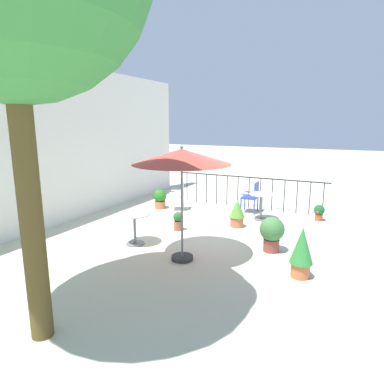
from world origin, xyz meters
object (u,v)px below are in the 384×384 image
cafe_table_1 (135,223)px  cafe_table_0 (261,202)px  patio_chair_1 (179,194)px  potted_plant_2 (319,212)px  potted_plant_0 (160,198)px  patio_chair_0 (252,195)px  potted_plant_4 (178,220)px  potted_plant_3 (237,213)px  potted_plant_5 (302,251)px  potted_plant_1 (272,232)px  patio_umbrella_0 (182,158)px

cafe_table_1 → cafe_table_0: bearing=-32.7°
patio_chair_1 → potted_plant_2: patio_chair_1 is taller
cafe_table_0 → potted_plant_0: (-0.17, 3.25, -0.20)m
patio_chair_0 → potted_plant_4: (-2.52, 1.20, -0.29)m
potted_plant_3 → cafe_table_1: bearing=144.2°
cafe_table_0 → patio_chair_1: patio_chair_1 is taller
potted_plant_2 → potted_plant_3: potted_plant_3 is taller
potted_plant_0 → potted_plant_4: 2.34m
cafe_table_1 → potted_plant_5: bearing=-90.5°
potted_plant_1 → potted_plant_5: bearing=-142.7°
potted_plant_4 → patio_chair_1: bearing=28.3°
potted_plant_1 → potted_plant_4: 2.51m
potted_plant_5 → potted_plant_0: bearing=57.7°
cafe_table_1 → potted_plant_3: bearing=-35.8°
potted_plant_2 → patio_chair_0: bearing=89.9°
patio_chair_0 → potted_plant_3: bearing=-178.3°
potted_plant_4 → patio_chair_0: bearing=-25.5°
patio_chair_1 → potted_plant_3: bearing=-110.3°
patio_chair_0 → potted_plant_2: (-0.00, -1.94, -0.29)m
cafe_table_0 → potted_plant_3: cafe_table_0 is taller
cafe_table_1 → potted_plant_0: cafe_table_1 is taller
potted_plant_0 → potted_plant_3: bearing=-104.6°
patio_chair_0 → potted_plant_5: size_ratio=1.02×
potted_plant_4 → potted_plant_2: bearing=-51.3°
patio_umbrella_0 → cafe_table_0: patio_umbrella_0 is taller
patio_umbrella_0 → potted_plant_1: patio_umbrella_0 is taller
patio_chair_0 → cafe_table_1: bearing=157.4°
potted_plant_3 → potted_plant_4: size_ratio=1.50×
cafe_table_0 → patio_chair_0: 0.79m
potted_plant_3 → potted_plant_4: 1.58m
cafe_table_1 → potted_plant_5: (-0.03, -3.63, -0.01)m
potted_plant_3 → patio_chair_1: bearing=69.7°
patio_chair_0 → potted_plant_5: bearing=-152.3°
potted_plant_4 → potted_plant_5: potted_plant_5 is taller
cafe_table_1 → patio_chair_0: bearing=-22.6°
potted_plant_2 → potted_plant_4: (-2.52, 3.14, 0.00)m
cafe_table_0 → potted_plant_4: size_ratio=1.57×
patio_umbrella_0 → potted_plant_0: size_ratio=3.70×
potted_plant_5 → patio_umbrella_0: bearing=96.6°
potted_plant_2 → potted_plant_4: bearing=128.7°
cafe_table_0 → potted_plant_0: size_ratio=1.23×
potted_plant_0 → potted_plant_4: size_ratio=1.28×
patio_chair_1 → potted_plant_5: potted_plant_5 is taller
potted_plant_1 → potted_plant_5: size_ratio=0.82×
potted_plant_3 → potted_plant_5: bearing=-139.3°
potted_plant_1 → cafe_table_0: bearing=20.3°
patio_umbrella_0 → potted_plant_2: patio_umbrella_0 is taller
potted_plant_1 → potted_plant_2: size_ratio=1.67×
patio_chair_1 → patio_chair_0: bearing=-70.9°
cafe_table_1 → patio_chair_1: bearing=10.2°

